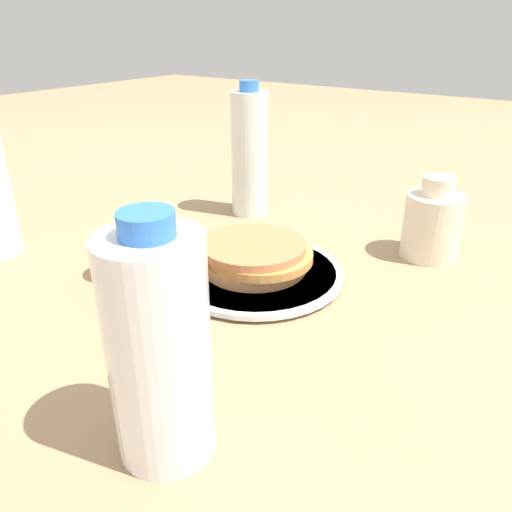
% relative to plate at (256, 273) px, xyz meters
% --- Properties ---
extents(ground_plane, '(4.00, 4.00, 0.00)m').
position_rel_plate_xyz_m(ground_plane, '(0.02, 0.02, -0.01)').
color(ground_plane, '#9E7F5B').
extents(plate, '(0.24, 0.24, 0.01)m').
position_rel_plate_xyz_m(plate, '(0.00, 0.00, 0.00)').
color(plate, silver).
rests_on(plate, ground_plane).
extents(pancake_stack, '(0.15, 0.14, 0.04)m').
position_rel_plate_xyz_m(pancake_stack, '(0.00, -0.00, 0.02)').
color(pancake_stack, tan).
rests_on(pancake_stack, plate).
extents(juice_glass, '(0.06, 0.06, 0.06)m').
position_rel_plate_xyz_m(juice_glass, '(0.15, 0.10, 0.02)').
color(juice_glass, orange).
rests_on(juice_glass, ground_plane).
extents(cream_jug, '(0.08, 0.08, 0.12)m').
position_rel_plate_xyz_m(cream_jug, '(-0.17, -0.21, 0.05)').
color(cream_jug, beige).
rests_on(cream_jug, ground_plane).
extents(water_bottle_mid, '(0.08, 0.08, 0.21)m').
position_rel_plate_xyz_m(water_bottle_mid, '(-0.11, 0.29, 0.09)').
color(water_bottle_mid, white).
rests_on(water_bottle_mid, ground_plane).
extents(water_bottle_far, '(0.06, 0.06, 0.23)m').
position_rel_plate_xyz_m(water_bottle_far, '(0.16, -0.20, 0.10)').
color(water_bottle_far, silver).
rests_on(water_bottle_far, ground_plane).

